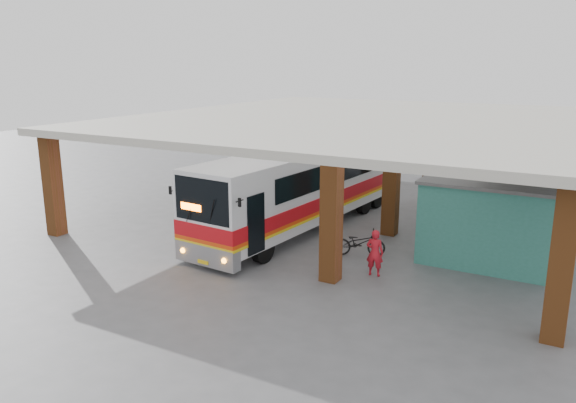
% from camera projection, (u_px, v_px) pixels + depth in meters
% --- Properties ---
extents(ground, '(90.00, 90.00, 0.00)m').
position_uv_depth(ground, '(295.00, 242.00, 23.11)').
color(ground, '#515154').
rests_on(ground, ground).
extents(brick_columns, '(20.10, 21.60, 4.35)m').
position_uv_depth(brick_columns, '(373.00, 173.00, 26.13)').
color(brick_columns, brown).
rests_on(brick_columns, ground).
extents(canopy_roof, '(21.00, 23.00, 0.30)m').
position_uv_depth(canopy_roof, '(368.00, 119.00, 27.27)').
color(canopy_roof, beige).
rests_on(canopy_roof, brick_columns).
extents(shop_building, '(5.20, 8.20, 3.11)m').
position_uv_depth(shop_building, '(506.00, 207.00, 22.56)').
color(shop_building, '#2D7261').
rests_on(shop_building, ground).
extents(coach_bus, '(3.77, 13.19, 3.80)m').
position_uv_depth(coach_bus, '(302.00, 187.00, 24.60)').
color(coach_bus, silver).
rests_on(coach_bus, ground).
extents(motorcycle, '(2.10, 1.41, 1.04)m').
position_uv_depth(motorcycle, '(359.00, 243.00, 21.42)').
color(motorcycle, black).
rests_on(motorcycle, ground).
extents(pedestrian, '(0.65, 0.47, 1.65)m').
position_uv_depth(pedestrian, '(375.00, 253.00, 19.38)').
color(pedestrian, red).
rests_on(pedestrian, ground).
extents(red_chair, '(0.48, 0.48, 0.83)m').
position_uv_depth(red_chair, '(463.00, 205.00, 27.48)').
color(red_chair, '#AE1412').
rests_on(red_chair, ground).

